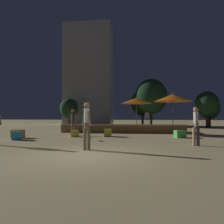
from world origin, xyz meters
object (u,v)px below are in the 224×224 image
cube_seat_3 (75,133)px  person_3 (87,123)px  background_tree_3 (209,108)px  background_tree_2 (151,96)px  person_1 (196,125)px  cube_seat_1 (17,136)px  frisbee_disc (100,141)px  cube_seat_4 (108,133)px  cube_seat_0 (180,134)px  background_tree_0 (143,103)px  background_tree_1 (207,104)px  bistro_chair_0 (105,117)px  cube_seat_2 (18,134)px  background_tree_4 (69,109)px  person_2 (73,121)px  patio_umbrella_0 (173,98)px  bistro_chair_1 (87,117)px  bistro_chair_2 (147,117)px  patio_umbrella_1 (136,101)px

cube_seat_3 → person_3: bearing=-68.3°
cube_seat_3 → background_tree_3: size_ratio=0.16×
background_tree_2 → person_1: bearing=-86.3°
cube_seat_1 → frisbee_disc: cube_seat_1 is taller
cube_seat_3 → cube_seat_4: bearing=13.8°
cube_seat_0 → background_tree_0: background_tree_0 is taller
cube_seat_1 → background_tree_1: bearing=44.1°
background_tree_2 → person_3: bearing=-100.4°
bistro_chair_0 → cube_seat_2: bearing=131.4°
background_tree_4 → person_2: bearing=-70.5°
patio_umbrella_0 → bistro_chair_1: size_ratio=3.34×
patio_umbrella_0 → cube_seat_0: (-0.03, -3.01, -2.43)m
frisbee_disc → background_tree_1: background_tree_1 is taller
background_tree_4 → bistro_chair_2: bearing=-43.7°
person_2 → background_tree_4: (-4.71, 13.27, 1.29)m
person_2 → person_3: size_ratio=0.95×
cube_seat_3 → cube_seat_4: size_ratio=1.11×
background_tree_0 → background_tree_3: background_tree_0 is taller
cube_seat_1 → cube_seat_3: (2.65, 2.12, -0.02)m
cube_seat_1 → cube_seat_2: 1.17m
cube_seat_2 → person_1: person_1 is taller
cube_seat_1 → frisbee_disc: size_ratio=2.27×
cube_seat_1 → person_2: person_2 is taller
patio_umbrella_0 → person_2: (-6.91, -2.37, -1.68)m
cube_seat_0 → background_tree_1: background_tree_1 is taller
person_3 → background_tree_1: 18.97m
background_tree_2 → bistro_chair_2: bearing=-95.0°
cube_seat_0 → background_tree_3: 13.22m
background_tree_0 → person_1: bearing=-83.6°
cube_seat_0 → bistro_chair_2: size_ratio=0.76×
cube_seat_0 → bistro_chair_2: bearing=111.5°
cube_seat_1 → person_2: bearing=53.6°
cube_seat_4 → person_3: (-0.02, -5.55, 0.80)m
person_1 → background_tree_3: bearing=83.3°
cube_seat_2 → cube_seat_4: size_ratio=1.42×
background_tree_3 → cube_seat_2: bearing=-138.4°
cube_seat_0 → cube_seat_1: (-9.12, -2.39, 0.00)m
cube_seat_2 → bistro_chair_0: 7.21m
cube_seat_3 → background_tree_3: bearing=46.0°
cube_seat_0 → cube_seat_2: 9.77m
cube_seat_1 → cube_seat_2: cube_seat_2 is taller
patio_umbrella_1 → person_2: (-4.21, -2.39, -1.50)m
background_tree_0 → background_tree_1: 8.00m
background_tree_4 → patio_umbrella_1: bearing=-50.6°
background_tree_3 → person_3: bearing=-119.6°
background_tree_3 → frisbee_disc: bearing=-124.1°
cube_seat_1 → bistro_chair_0: bearing=60.2°
person_1 → cube_seat_3: bearing=165.1°
background_tree_0 → background_tree_2: size_ratio=0.80×
patio_umbrella_0 → background_tree_1: size_ratio=0.76×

